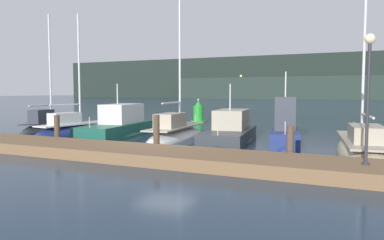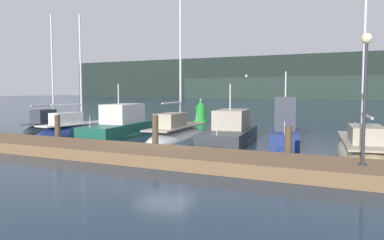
{
  "view_description": "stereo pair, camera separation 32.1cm",
  "coord_description": "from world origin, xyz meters",
  "px_view_note": "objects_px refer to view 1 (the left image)",
  "views": [
    {
      "loc": [
        8.31,
        -15.09,
        2.71
      ],
      "look_at": [
        0.0,
        2.91,
        1.2
      ],
      "focal_mm": 35.0,
      "sensor_mm": 36.0,
      "label": 1
    },
    {
      "loc": [
        8.6,
        -14.96,
        2.71
      ],
      "look_at": [
        0.0,
        2.91,
        1.2
      ],
      "focal_mm": 35.0,
      "sensor_mm": 36.0,
      "label": 2
    }
  ],
  "objects_px": {
    "motorboat_berth_3": "(118,131)",
    "sailboat_berth_2": "(74,132)",
    "motorboat_berth_5": "(230,137)",
    "motorboat_berth_6": "(285,135)",
    "sailboat_berth_1": "(47,129)",
    "channel_buoy": "(198,113)",
    "sailboat_berth_4": "(176,135)",
    "sailboat_berth_7": "(363,152)",
    "dock_lamppost": "(369,78)"
  },
  "relations": [
    {
      "from": "sailboat_berth_4",
      "to": "motorboat_berth_6",
      "type": "distance_m",
      "value": 6.2
    },
    {
      "from": "motorboat_berth_3",
      "to": "sailboat_berth_2",
      "type": "bearing_deg",
      "value": -170.21
    },
    {
      "from": "sailboat_berth_2",
      "to": "motorboat_berth_5",
      "type": "relative_size",
      "value": 1.2
    },
    {
      "from": "sailboat_berth_7",
      "to": "motorboat_berth_3",
      "type": "bearing_deg",
      "value": 175.83
    },
    {
      "from": "motorboat_berth_3",
      "to": "motorboat_berth_5",
      "type": "height_order",
      "value": "motorboat_berth_3"
    },
    {
      "from": "motorboat_berth_3",
      "to": "sailboat_berth_4",
      "type": "bearing_deg",
      "value": 6.02
    },
    {
      "from": "sailboat_berth_7",
      "to": "channel_buoy",
      "type": "bearing_deg",
      "value": 136.62
    },
    {
      "from": "sailboat_berth_4",
      "to": "motorboat_berth_6",
      "type": "bearing_deg",
      "value": 0.42
    },
    {
      "from": "sailboat_berth_7",
      "to": "dock_lamppost",
      "type": "xyz_separation_m",
      "value": [
        0.08,
        -5.01,
        3.01
      ]
    },
    {
      "from": "motorboat_berth_3",
      "to": "sailboat_berth_7",
      "type": "bearing_deg",
      "value": -4.17
    },
    {
      "from": "motorboat_berth_5",
      "to": "motorboat_berth_6",
      "type": "height_order",
      "value": "motorboat_berth_6"
    },
    {
      "from": "channel_buoy",
      "to": "motorboat_berth_5",
      "type": "bearing_deg",
      "value": -59.07
    },
    {
      "from": "sailboat_berth_2",
      "to": "sailboat_berth_7",
      "type": "relative_size",
      "value": 0.78
    },
    {
      "from": "sailboat_berth_1",
      "to": "channel_buoy",
      "type": "height_order",
      "value": "sailboat_berth_1"
    },
    {
      "from": "dock_lamppost",
      "to": "motorboat_berth_5",
      "type": "bearing_deg",
      "value": 137.09
    },
    {
      "from": "sailboat_berth_2",
      "to": "motorboat_berth_5",
      "type": "height_order",
      "value": "sailboat_berth_2"
    },
    {
      "from": "motorboat_berth_3",
      "to": "sailboat_berth_4",
      "type": "xyz_separation_m",
      "value": [
        3.77,
        0.4,
        -0.15
      ]
    },
    {
      "from": "sailboat_berth_4",
      "to": "sailboat_berth_7",
      "type": "height_order",
      "value": "sailboat_berth_4"
    },
    {
      "from": "sailboat_berth_1",
      "to": "motorboat_berth_5",
      "type": "bearing_deg",
      "value": -0.93
    },
    {
      "from": "sailboat_berth_2",
      "to": "motorboat_berth_3",
      "type": "xyz_separation_m",
      "value": [
        2.99,
        0.52,
        0.19
      ]
    },
    {
      "from": "sailboat_berth_4",
      "to": "motorboat_berth_6",
      "type": "xyz_separation_m",
      "value": [
        6.2,
        0.05,
        0.32
      ]
    },
    {
      "from": "sailboat_berth_2",
      "to": "motorboat_berth_3",
      "type": "bearing_deg",
      "value": 9.79
    },
    {
      "from": "sailboat_berth_7",
      "to": "dock_lamppost",
      "type": "height_order",
      "value": "sailboat_berth_7"
    },
    {
      "from": "motorboat_berth_3",
      "to": "motorboat_berth_6",
      "type": "xyz_separation_m",
      "value": [
        9.96,
        0.44,
        0.17
      ]
    },
    {
      "from": "sailboat_berth_4",
      "to": "motorboat_berth_6",
      "type": "height_order",
      "value": "sailboat_berth_4"
    },
    {
      "from": "sailboat_berth_4",
      "to": "sailboat_berth_7",
      "type": "distance_m",
      "value": 9.93
    },
    {
      "from": "sailboat_berth_2",
      "to": "channel_buoy",
      "type": "relative_size",
      "value": 4.0
    },
    {
      "from": "motorboat_berth_5",
      "to": "motorboat_berth_6",
      "type": "xyz_separation_m",
      "value": [
        2.81,
        0.37,
        0.22
      ]
    },
    {
      "from": "motorboat_berth_3",
      "to": "sailboat_berth_7",
      "type": "relative_size",
      "value": 0.68
    },
    {
      "from": "motorboat_berth_5",
      "to": "channel_buoy",
      "type": "relative_size",
      "value": 3.33
    },
    {
      "from": "sailboat_berth_2",
      "to": "motorboat_berth_3",
      "type": "distance_m",
      "value": 3.04
    },
    {
      "from": "motorboat_berth_6",
      "to": "sailboat_berth_2",
      "type": "bearing_deg",
      "value": -175.76
    },
    {
      "from": "motorboat_berth_6",
      "to": "channel_buoy",
      "type": "relative_size",
      "value": 2.3
    },
    {
      "from": "motorboat_berth_3",
      "to": "sailboat_berth_4",
      "type": "height_order",
      "value": "sailboat_berth_4"
    },
    {
      "from": "sailboat_berth_2",
      "to": "channel_buoy",
      "type": "bearing_deg",
      "value": 75.31
    },
    {
      "from": "sailboat_berth_1",
      "to": "channel_buoy",
      "type": "distance_m",
      "value": 13.01
    },
    {
      "from": "motorboat_berth_6",
      "to": "motorboat_berth_5",
      "type": "bearing_deg",
      "value": -172.4
    },
    {
      "from": "sailboat_berth_1",
      "to": "dock_lamppost",
      "type": "xyz_separation_m",
      "value": [
        19.74,
        -6.28,
        2.95
      ]
    },
    {
      "from": "channel_buoy",
      "to": "dock_lamppost",
      "type": "height_order",
      "value": "dock_lamppost"
    },
    {
      "from": "motorboat_berth_3",
      "to": "channel_buoy",
      "type": "distance_m",
      "value": 11.68
    },
    {
      "from": "motorboat_berth_5",
      "to": "channel_buoy",
      "type": "bearing_deg",
      "value": 120.93
    },
    {
      "from": "motorboat_berth_5",
      "to": "channel_buoy",
      "type": "height_order",
      "value": "motorboat_berth_5"
    },
    {
      "from": "sailboat_berth_1",
      "to": "sailboat_berth_4",
      "type": "xyz_separation_m",
      "value": [
        9.82,
        0.11,
        -0.0
      ]
    },
    {
      "from": "sailboat_berth_2",
      "to": "sailboat_berth_4",
      "type": "distance_m",
      "value": 6.82
    },
    {
      "from": "motorboat_berth_5",
      "to": "motorboat_berth_6",
      "type": "distance_m",
      "value": 2.84
    },
    {
      "from": "sailboat_berth_4",
      "to": "motorboat_berth_5",
      "type": "height_order",
      "value": "sailboat_berth_4"
    },
    {
      "from": "motorboat_berth_6",
      "to": "dock_lamppost",
      "type": "distance_m",
      "value": 7.89
    },
    {
      "from": "motorboat_berth_3",
      "to": "sailboat_berth_1",
      "type": "bearing_deg",
      "value": 177.32
    },
    {
      "from": "sailboat_berth_1",
      "to": "sailboat_berth_7",
      "type": "relative_size",
      "value": 0.81
    },
    {
      "from": "sailboat_berth_1",
      "to": "sailboat_berth_4",
      "type": "height_order",
      "value": "sailboat_berth_4"
    }
  ]
}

